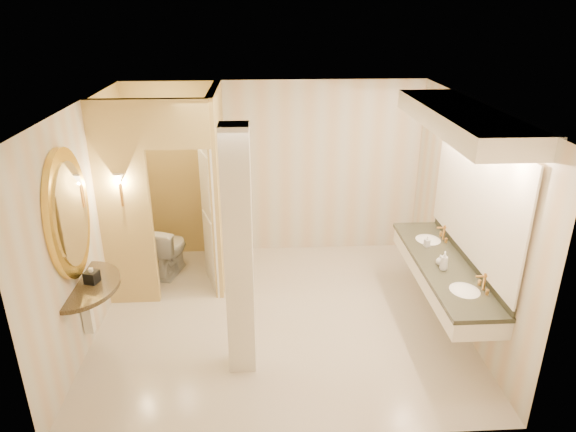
# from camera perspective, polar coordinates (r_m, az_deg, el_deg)

# --- Properties ---
(floor) EXTENTS (4.50, 4.50, 0.00)m
(floor) POSITION_cam_1_polar(r_m,az_deg,el_deg) (6.70, -0.89, -11.13)
(floor) COLOR beige
(floor) RESTS_ON ground
(ceiling) EXTENTS (4.50, 4.50, 0.00)m
(ceiling) POSITION_cam_1_polar(r_m,az_deg,el_deg) (5.67, -1.05, 12.21)
(ceiling) COLOR white
(ceiling) RESTS_ON wall_back
(wall_back) EXTENTS (4.50, 0.02, 2.70)m
(wall_back) POSITION_cam_1_polar(r_m,az_deg,el_deg) (7.94, -1.54, 5.20)
(wall_back) COLOR beige
(wall_back) RESTS_ON floor
(wall_front) EXTENTS (4.50, 0.02, 2.70)m
(wall_front) POSITION_cam_1_polar(r_m,az_deg,el_deg) (4.29, 0.13, -10.94)
(wall_front) COLOR beige
(wall_front) RESTS_ON floor
(wall_left) EXTENTS (0.02, 4.00, 2.70)m
(wall_left) POSITION_cam_1_polar(r_m,az_deg,el_deg) (6.39, -21.56, -0.86)
(wall_left) COLOR beige
(wall_left) RESTS_ON floor
(wall_right) EXTENTS (0.02, 4.00, 2.70)m
(wall_right) POSITION_cam_1_polar(r_m,az_deg,el_deg) (6.54, 19.16, 0.00)
(wall_right) COLOR beige
(wall_right) RESTS_ON floor
(toilet_closet) EXTENTS (1.50, 1.55, 2.70)m
(toilet_closet) POSITION_cam_1_polar(r_m,az_deg,el_deg) (7.01, -10.47, 2.73)
(toilet_closet) COLOR #F3CF7F
(toilet_closet) RESTS_ON floor
(wall_sconce) EXTENTS (0.14, 0.14, 0.42)m
(wall_sconce) POSITION_cam_1_polar(r_m,az_deg,el_deg) (6.55, -18.25, 3.75)
(wall_sconce) COLOR gold
(wall_sconce) RESTS_ON toilet_closet
(vanity) EXTENTS (0.75, 2.56, 2.09)m
(vanity) POSITION_cam_1_polar(r_m,az_deg,el_deg) (6.10, 18.06, 1.36)
(vanity) COLOR white
(vanity) RESTS_ON floor
(console_shelf) EXTENTS (1.08, 1.08, 1.99)m
(console_shelf) POSITION_cam_1_polar(r_m,az_deg,el_deg) (5.90, -22.76, -2.99)
(console_shelf) COLOR black
(console_shelf) RESTS_ON floor
(pillar) EXTENTS (0.29, 0.29, 2.70)m
(pillar) POSITION_cam_1_polar(r_m,az_deg,el_deg) (5.25, -5.50, -4.40)
(pillar) COLOR white
(pillar) RESTS_ON floor
(tissue_box) EXTENTS (0.17, 0.17, 0.13)m
(tissue_box) POSITION_cam_1_polar(r_m,az_deg,el_deg) (6.06, -20.96, -6.35)
(tissue_box) COLOR black
(tissue_box) RESTS_ON console_shelf
(toilet) EXTENTS (0.61, 0.84, 0.77)m
(toilet) POSITION_cam_1_polar(r_m,az_deg,el_deg) (7.73, -13.15, -3.63)
(toilet) COLOR white
(toilet) RESTS_ON floor
(soap_bottle_a) EXTENTS (0.08, 0.08, 0.14)m
(soap_bottle_a) POSITION_cam_1_polar(r_m,az_deg,el_deg) (6.70, 15.21, -2.74)
(soap_bottle_a) COLOR beige
(soap_bottle_a) RESTS_ON vanity
(soap_bottle_b) EXTENTS (0.12, 0.12, 0.12)m
(soap_bottle_b) POSITION_cam_1_polar(r_m,az_deg,el_deg) (6.29, 16.56, -4.70)
(soap_bottle_b) COLOR silver
(soap_bottle_b) RESTS_ON vanity
(soap_bottle_c) EXTENTS (0.11, 0.12, 0.23)m
(soap_bottle_c) POSITION_cam_1_polar(r_m,az_deg,el_deg) (6.17, 16.96, -4.78)
(soap_bottle_c) COLOR #C6B28C
(soap_bottle_c) RESTS_ON vanity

